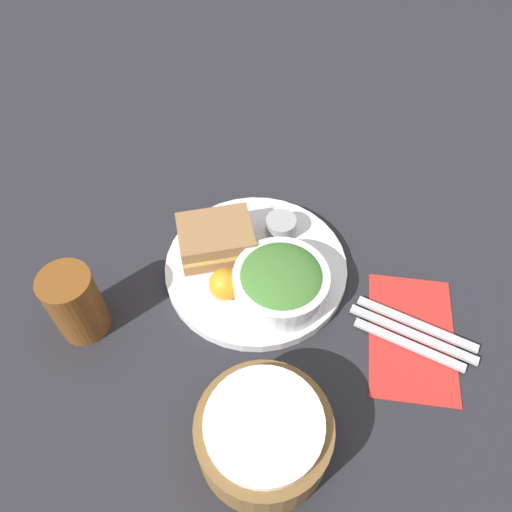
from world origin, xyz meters
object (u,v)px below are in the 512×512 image
(sandwich, at_px, (216,239))
(salad_bowl, at_px, (281,281))
(dressing_cup, at_px, (281,226))
(drink_glass, at_px, (75,304))
(plate, at_px, (256,267))
(fork, at_px, (416,324))
(spoon, at_px, (409,345))
(knife, at_px, (413,334))
(bread_basket, at_px, (264,435))

(sandwich, xyz_separation_m, salad_bowl, (-0.10, 0.07, 0.00))
(salad_bowl, relative_size, dressing_cup, 2.87)
(salad_bowl, distance_m, drink_glass, 0.28)
(plate, distance_m, sandwich, 0.07)
(fork, distance_m, spoon, 0.04)
(sandwich, relative_size, spoon, 0.84)
(knife, bearing_deg, fork, 90.00)
(dressing_cup, xyz_separation_m, bread_basket, (-0.01, 0.32, 0.01))
(sandwich, distance_m, knife, 0.31)
(drink_glass, height_order, fork, drink_glass)
(plate, xyz_separation_m, salad_bowl, (-0.04, 0.05, 0.04))
(bread_basket, relative_size, knife, 0.87)
(sandwich, bearing_deg, drink_glass, 41.69)
(dressing_cup, distance_m, fork, 0.24)
(plate, distance_m, bread_basket, 0.26)
(plate, xyz_separation_m, dressing_cup, (-0.03, -0.07, 0.02))
(dressing_cup, distance_m, spoon, 0.25)
(bread_basket, relative_size, fork, 0.91)
(drink_glass, bearing_deg, bread_basket, 153.95)
(drink_glass, xyz_separation_m, fork, (-0.46, -0.06, -0.05))
(drink_glass, bearing_deg, knife, -174.65)
(dressing_cup, bearing_deg, spoon, 139.81)
(salad_bowl, height_order, bread_basket, bread_basket)
(knife, bearing_deg, spoon, -90.00)
(sandwich, height_order, bread_basket, bread_basket)
(dressing_cup, bearing_deg, sandwich, 25.86)
(sandwich, height_order, dressing_cup, sandwich)
(plate, height_order, sandwich, sandwich)
(fork, bearing_deg, drink_glass, -153.09)
(sandwich, xyz_separation_m, drink_glass, (0.16, 0.14, 0.01))
(plate, distance_m, knife, 0.24)
(plate, height_order, knife, plate)
(bread_basket, height_order, fork, bread_basket)
(salad_bowl, distance_m, bread_basket, 0.21)
(salad_bowl, bearing_deg, plate, -47.62)
(salad_bowl, xyz_separation_m, spoon, (-0.18, 0.05, -0.04))
(bread_basket, distance_m, fork, 0.27)
(dressing_cup, bearing_deg, fork, 147.79)
(dressing_cup, distance_m, drink_glass, 0.32)
(sandwich, distance_m, drink_glass, 0.22)
(bread_basket, height_order, spoon, bread_basket)
(salad_bowl, height_order, drink_glass, drink_glass)
(dressing_cup, bearing_deg, knife, 143.71)
(sandwich, bearing_deg, fork, 164.22)
(drink_glass, bearing_deg, fork, -172.63)
(bread_basket, bearing_deg, drink_glass, -26.05)
(plate, xyz_separation_m, sandwich, (0.06, -0.02, 0.03))
(sandwich, relative_size, dressing_cup, 2.76)
(sandwich, height_order, fork, sandwich)
(salad_bowl, distance_m, dressing_cup, 0.11)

